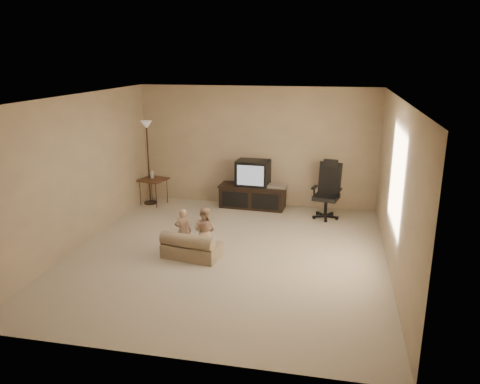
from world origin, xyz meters
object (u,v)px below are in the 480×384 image
object	(u,v)px
toddler_left	(183,231)
toddler_right	(205,231)
tv_stand	(253,188)
floor_lamp	(147,144)
side_table	(153,180)
child_sofa	(191,247)
office_chair	(327,197)

from	to	relation	value
toddler_left	toddler_right	xyz separation A→B (m)	(0.35, 0.02, 0.02)
tv_stand	floor_lamp	world-z (taller)	floor_lamp
tv_stand	toddler_right	distance (m)	2.57
side_table	toddler_left	size ratio (longest dim) A/B	1.02
child_sofa	toddler_right	size ratio (longest dim) A/B	1.20
child_sofa	toddler_left	xyz separation A→B (m)	(-0.18, 0.16, 0.20)
office_chair	floor_lamp	world-z (taller)	floor_lamp
tv_stand	office_chair	world-z (taller)	office_chair
office_chair	floor_lamp	size ratio (longest dim) A/B	0.64
office_chair	toddler_left	world-z (taller)	office_chair
side_table	tv_stand	bearing A→B (deg)	5.80
side_table	toddler_right	distance (m)	2.95
office_chair	toddler_right	bearing A→B (deg)	-116.50
child_sofa	toddler_left	distance (m)	0.31
tv_stand	floor_lamp	distance (m)	2.40
toddler_right	tv_stand	bearing A→B (deg)	-83.86
side_table	child_sofa	world-z (taller)	side_table
side_table	toddler_left	world-z (taller)	side_table
floor_lamp	child_sofa	size ratio (longest dim) A/B	1.87
side_table	toddler_right	size ratio (longest dim) A/B	0.96
tv_stand	side_table	distance (m)	2.14
office_chair	child_sofa	bearing A→B (deg)	-116.82
child_sofa	tv_stand	bearing A→B (deg)	88.53
tv_stand	child_sofa	distance (m)	2.79
tv_stand	toddler_left	size ratio (longest dim) A/B	1.90
floor_lamp	child_sofa	xyz separation A→B (m)	(1.72, -2.56, -1.13)
tv_stand	toddler_right	xyz separation A→B (m)	(-0.33, -2.55, -0.02)
office_chair	child_sofa	world-z (taller)	office_chair
toddler_right	floor_lamp	bearing A→B (deg)	-37.83
child_sofa	floor_lamp	bearing A→B (deg)	132.97
floor_lamp	child_sofa	bearing A→B (deg)	-56.10
toddler_left	floor_lamp	bearing A→B (deg)	-71.63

